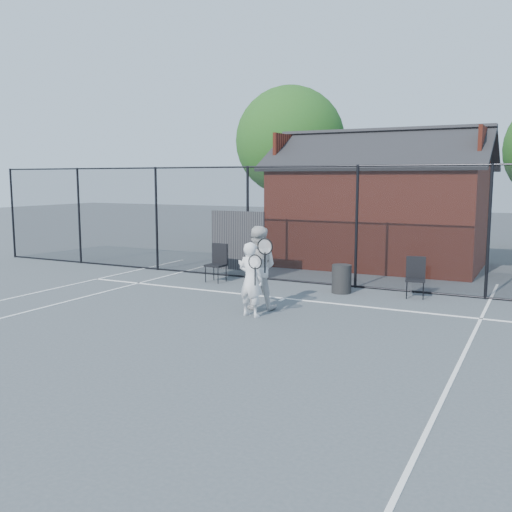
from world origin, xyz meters
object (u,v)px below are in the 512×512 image
at_px(chair_left, 216,264).
at_px(chair_right, 415,278).
at_px(player_back, 257,268).
at_px(waste_bin, 342,279).
at_px(player_front, 251,279).
at_px(clubhouse, 379,213).

relative_size(chair_left, chair_right, 1.07).
relative_size(player_back, chair_left, 1.78).
bearing_deg(waste_bin, chair_left, -178.37).
bearing_deg(chair_right, player_back, -147.44).
xyz_separation_m(player_front, waste_bin, (0.84, 2.99, -0.40)).
height_order(player_front, player_back, player_back).
bearing_deg(clubhouse, player_front, -93.17).
relative_size(player_front, waste_bin, 2.18).
distance_m(player_back, chair_right, 3.74).
relative_size(player_front, chair_right, 1.62).
distance_m(clubhouse, waste_bin, 4.99).
bearing_deg(clubhouse, player_back, -94.95).
xyz_separation_m(clubhouse, chair_right, (2.07, -4.58, -1.16)).
bearing_deg(chair_right, clubhouse, 103.19).
relative_size(player_back, chair_right, 1.91).
bearing_deg(player_back, chair_right, 43.68).
xyz_separation_m(player_front, chair_left, (-2.53, 2.89, -0.25)).
distance_m(player_front, chair_left, 3.85).
bearing_deg(player_back, player_front, -73.96).
relative_size(clubhouse, player_back, 3.79).
height_order(player_front, waste_bin, player_front).
relative_size(clubhouse, player_front, 4.46).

